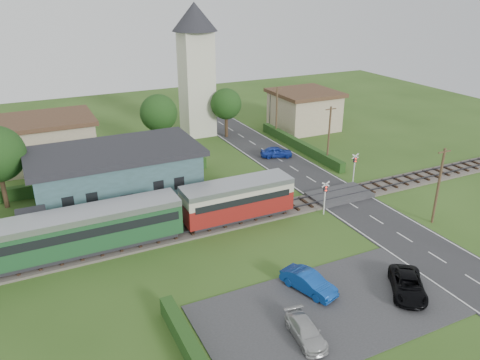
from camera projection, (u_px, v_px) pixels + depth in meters
name	position (u px, v px, depth m)	size (l,w,h in m)	color
ground	(261.00, 227.00, 41.16)	(120.00, 120.00, 0.00)	#2D4C19
railway_track	(250.00, 216.00, 42.77)	(76.00, 3.20, 0.49)	#4C443D
road	(352.00, 205.00, 45.17)	(6.00, 70.00, 0.05)	#28282B
car_park	(327.00, 310.00, 30.60)	(17.00, 9.00, 0.08)	#333335
crossing_deck	(339.00, 195.00, 46.75)	(6.20, 3.40, 0.45)	#333335
platform	(133.00, 223.00, 41.36)	(30.00, 3.00, 0.45)	gray
equipment_hut	(33.00, 226.00, 37.55)	(2.30, 2.30, 2.55)	beige
station_building	(116.00, 175.00, 45.20)	(16.00, 9.00, 5.30)	#385556
train	(34.00, 240.00, 34.69)	(43.20, 2.90, 3.40)	#232328
church_tower	(196.00, 61.00, 62.39)	(6.00, 6.00, 17.60)	beige
house_west	(48.00, 140.00, 54.76)	(10.80, 8.80, 5.50)	tan
house_east	(304.00, 109.00, 68.00)	(8.80, 8.80, 5.50)	tan
hedge_carpark	(190.00, 349.00, 26.56)	(0.80, 9.00, 1.20)	#193814
hedge_roadside	(299.00, 145.00, 59.89)	(0.80, 18.00, 1.20)	#193814
hedge_station	(109.00, 178.00, 49.73)	(22.00, 0.80, 1.30)	#193814
tree_b	(159.00, 113.00, 57.46)	(4.60, 4.60, 7.34)	#332316
tree_c	(226.00, 104.00, 63.28)	(4.20, 4.20, 6.78)	#332316
utility_pole_b	(439.00, 185.00, 40.48)	(1.40, 0.22, 7.00)	#473321
utility_pole_c	(329.00, 135.00, 53.74)	(1.40, 0.22, 7.00)	#473321
utility_pole_d	(277.00, 111.00, 63.69)	(1.40, 0.22, 7.00)	#473321
crossing_signal_near	(325.00, 193.00, 42.56)	(0.84, 0.28, 3.28)	silver
crossing_signal_far	(355.00, 164.00, 49.43)	(0.84, 0.28, 3.28)	silver
streetlamp_east	(270.00, 106.00, 68.78)	(0.30, 0.30, 5.15)	#3F3F47
car_on_road	(276.00, 152.00, 57.20)	(1.55, 3.86, 1.32)	#17339F
car_park_blue	(309.00, 282.00, 32.23)	(1.45, 4.17, 1.37)	#0D3C95
car_park_silver	(306.00, 331.00, 27.90)	(1.51, 3.71, 1.08)	#B5B5B5
car_park_dark	(408.00, 285.00, 32.00)	(2.11, 4.58, 1.27)	black
pedestrian_near	(193.00, 198.00, 43.43)	(0.69, 0.45, 1.89)	gray
pedestrian_far	(77.00, 225.00, 38.60)	(0.87, 0.68, 1.79)	gray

